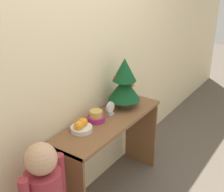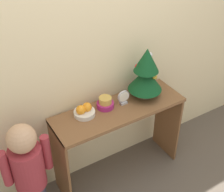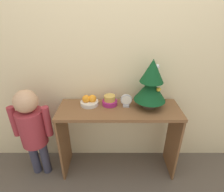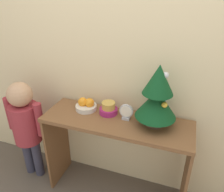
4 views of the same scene
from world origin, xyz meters
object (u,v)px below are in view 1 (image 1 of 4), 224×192
Objects in this scene: desk_clock at (110,109)px; mini_tree at (124,82)px; fruit_bowl at (81,127)px; singing_bowl at (96,117)px.

mini_tree is at bearing -0.81° from desk_clock.
fruit_bowl is 1.19× the size of singing_bowl.
mini_tree is 3.65× the size of desk_clock.
desk_clock is at bearing -13.22° from singing_bowl.
fruit_bowl is 0.19m from singing_bowl.
desk_clock is (-0.21, 0.00, -0.17)m from mini_tree.
mini_tree is at bearing -4.01° from fruit_bowl.
fruit_bowl is at bearing 174.05° from desk_clock.
desk_clock is at bearing 179.19° from mini_tree.
mini_tree is 3.19× the size of singing_bowl.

